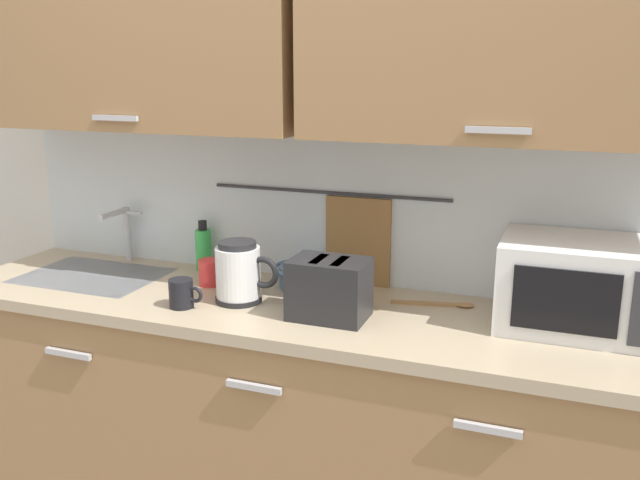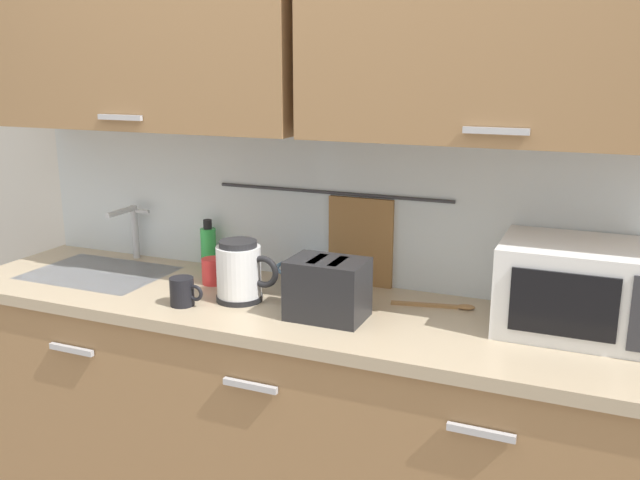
{
  "view_description": "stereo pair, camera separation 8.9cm",
  "coord_description": "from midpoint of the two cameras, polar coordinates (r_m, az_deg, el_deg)",
  "views": [
    {
      "loc": [
        0.84,
        -1.69,
        1.67
      ],
      "look_at": [
        0.08,
        0.33,
        1.12
      ],
      "focal_mm": 38.25,
      "sensor_mm": 36.0,
      "label": 1
    },
    {
      "loc": [
        0.93,
        -1.65,
        1.67
      ],
      "look_at": [
        0.08,
        0.33,
        1.12
      ],
      "focal_mm": 38.25,
      "sensor_mm": 36.0,
      "label": 2
    }
  ],
  "objects": [
    {
      "name": "electric_kettle",
      "position": [
        2.3,
        -7.87,
        -2.73
      ],
      "size": [
        0.23,
        0.16,
        0.21
      ],
      "color": "black",
      "rests_on": "counter_unit"
    },
    {
      "name": "toaster",
      "position": [
        2.14,
        -0.42,
        -4.09
      ],
      "size": [
        0.26,
        0.17,
        0.19
      ],
      "color": "#232326",
      "rests_on": "counter_unit"
    },
    {
      "name": "sink_faucet",
      "position": [
        2.86,
        -16.95,
        1.05
      ],
      "size": [
        0.09,
        0.17,
        0.22
      ],
      "color": "#B2B5BA",
      "rests_on": "counter_unit"
    },
    {
      "name": "mixing_bowl",
      "position": [
        2.45,
        -2.51,
        -2.89
      ],
      "size": [
        0.21,
        0.21,
        0.08
      ],
      "color": "#4C7093",
      "rests_on": "counter_unit"
    },
    {
      "name": "wooden_spoon",
      "position": [
        2.3,
        9.14,
        -5.32
      ],
      "size": [
        0.28,
        0.08,
        0.01
      ],
      "color": "#9E7042",
      "rests_on": "counter_unit"
    },
    {
      "name": "counter_unit",
      "position": [
        2.48,
        -3.42,
        -14.98
      ],
      "size": [
        2.53,
        0.64,
        0.9
      ],
      "color": "#997047",
      "rests_on": "ground"
    },
    {
      "name": "mug_by_kettle",
      "position": [
        2.29,
        -12.57,
        -4.39
      ],
      "size": [
        0.12,
        0.08,
        0.09
      ],
      "color": "black",
      "rests_on": "counter_unit"
    },
    {
      "name": "mug_near_sink",
      "position": [
        2.5,
        -10.14,
        -2.69
      ],
      "size": [
        0.12,
        0.08,
        0.09
      ],
      "color": "red",
      "rests_on": "counter_unit"
    },
    {
      "name": "back_wall_assembly",
      "position": [
        2.38,
        -1.24,
        10.76
      ],
      "size": [
        3.7,
        0.41,
        2.5
      ],
      "color": "silver",
      "rests_on": "ground"
    },
    {
      "name": "microwave",
      "position": [
        2.17,
        19.76,
        -3.56
      ],
      "size": [
        0.46,
        0.35,
        0.27
      ],
      "color": "white",
      "rests_on": "counter_unit"
    },
    {
      "name": "dish_soap_bottle",
      "position": [
        2.68,
        -10.66,
        -0.7
      ],
      "size": [
        0.06,
        0.06,
        0.2
      ],
      "color": "green",
      "rests_on": "counter_unit"
    }
  ]
}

